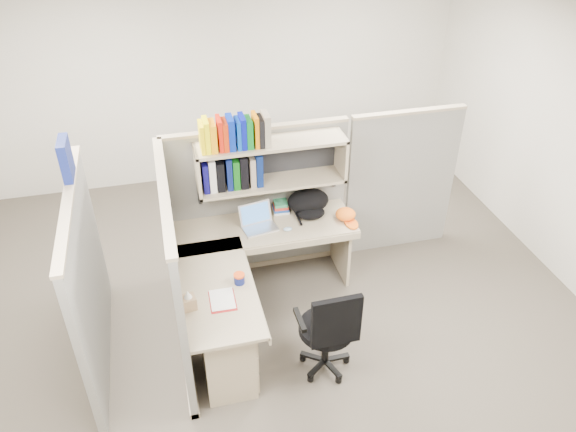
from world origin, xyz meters
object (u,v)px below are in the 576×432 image
object	(u,v)px
desk	(240,316)
task_chair	(327,343)
backpack	(310,204)
laptop	(259,219)
snack_canister	(239,278)

from	to	relation	value
desk	task_chair	size ratio (longest dim) A/B	1.78
backpack	task_chair	world-z (taller)	task_chair
desk	laptop	bearing A→B (deg)	67.19
backpack	desk	bearing A→B (deg)	-116.00
laptop	backpack	xyz separation A→B (m)	(0.53, 0.12, 0.01)
snack_canister	laptop	bearing A→B (deg)	66.17
snack_canister	task_chair	bearing A→B (deg)	-37.12
snack_canister	desk	bearing A→B (deg)	-104.10
laptop	task_chair	distance (m)	1.36
laptop	backpack	size ratio (longest dim) A/B	0.77
desk	backpack	world-z (taller)	backpack
snack_canister	backpack	bearing A→B (deg)	45.09
backpack	task_chair	bearing A→B (deg)	-82.35
backpack	snack_canister	bearing A→B (deg)	-118.13
backpack	task_chair	size ratio (longest dim) A/B	0.43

